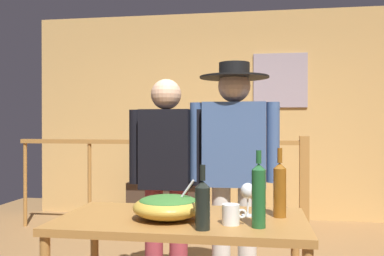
{
  "coord_description": "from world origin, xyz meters",
  "views": [
    {
      "loc": [
        0.18,
        -2.81,
        1.24
      ],
      "look_at": [
        -0.22,
        -0.26,
        1.22
      ],
      "focal_mm": 39.14,
      "sensor_mm": 36.0,
      "label": 1
    }
  ],
  "objects_px": {
    "flat_screen_tv": "(164,161)",
    "wine_bottle_green": "(259,194)",
    "framed_picture": "(280,80)",
    "wine_glass": "(248,192)",
    "stair_railing": "(205,171)",
    "wine_bottle_amber": "(280,189)",
    "wine_bottle_dark": "(203,204)",
    "salad_bowl": "(168,206)",
    "tv_console": "(164,201)",
    "person_standing_right": "(234,158)",
    "serving_table": "(182,232)",
    "person_standing_left": "(166,171)",
    "mug_white": "(231,214)"
  },
  "relations": [
    {
      "from": "flat_screen_tv",
      "to": "wine_bottle_green",
      "type": "relative_size",
      "value": 1.56
    },
    {
      "from": "framed_picture",
      "to": "wine_glass",
      "type": "height_order",
      "value": "framed_picture"
    },
    {
      "from": "stair_railing",
      "to": "wine_bottle_amber",
      "type": "bearing_deg",
      "value": -73.81
    },
    {
      "from": "stair_railing",
      "to": "wine_bottle_dark",
      "type": "xyz_separation_m",
      "value": [
        0.33,
        -2.76,
        0.15
      ]
    },
    {
      "from": "salad_bowl",
      "to": "wine_glass",
      "type": "bearing_deg",
      "value": 18.2
    },
    {
      "from": "framed_picture",
      "to": "stair_railing",
      "type": "bearing_deg",
      "value": -135.86
    },
    {
      "from": "tv_console",
      "to": "person_standing_right",
      "type": "bearing_deg",
      "value": -66.45
    },
    {
      "from": "wine_bottle_amber",
      "to": "wine_bottle_dark",
      "type": "bearing_deg",
      "value": -138.5
    },
    {
      "from": "framed_picture",
      "to": "tv_console",
      "type": "bearing_deg",
      "value": -168.95
    },
    {
      "from": "tv_console",
      "to": "wine_bottle_amber",
      "type": "distance_m",
      "value": 3.32
    },
    {
      "from": "tv_console",
      "to": "salad_bowl",
      "type": "bearing_deg",
      "value": -76.91
    },
    {
      "from": "salad_bowl",
      "to": "wine_glass",
      "type": "relative_size",
      "value": 2.05
    },
    {
      "from": "serving_table",
      "to": "person_standing_right",
      "type": "xyz_separation_m",
      "value": [
        0.24,
        0.7,
        0.34
      ]
    },
    {
      "from": "tv_console",
      "to": "person_standing_left",
      "type": "height_order",
      "value": "person_standing_left"
    },
    {
      "from": "person_standing_left",
      "to": "serving_table",
      "type": "bearing_deg",
      "value": 109.93
    },
    {
      "from": "serving_table",
      "to": "wine_bottle_green",
      "type": "bearing_deg",
      "value": -21.75
    },
    {
      "from": "wine_glass",
      "to": "wine_bottle_green",
      "type": "distance_m",
      "value": 0.26
    },
    {
      "from": "wine_bottle_dark",
      "to": "mug_white",
      "type": "relative_size",
      "value": 2.47
    },
    {
      "from": "flat_screen_tv",
      "to": "serving_table",
      "type": "bearing_deg",
      "value": -75.4
    },
    {
      "from": "serving_table",
      "to": "mug_white",
      "type": "distance_m",
      "value": 0.33
    },
    {
      "from": "stair_railing",
      "to": "wine_glass",
      "type": "bearing_deg",
      "value": -77.6
    },
    {
      "from": "wine_glass",
      "to": "person_standing_left",
      "type": "relative_size",
      "value": 0.12
    },
    {
      "from": "person_standing_right",
      "to": "tv_console",
      "type": "bearing_deg",
      "value": -67.42
    },
    {
      "from": "framed_picture",
      "to": "wine_bottle_amber",
      "type": "bearing_deg",
      "value": -93.04
    },
    {
      "from": "person_standing_left",
      "to": "stair_railing",
      "type": "bearing_deg",
      "value": -90.83
    },
    {
      "from": "stair_railing",
      "to": "wine_bottle_dark",
      "type": "distance_m",
      "value": 2.78
    },
    {
      "from": "wine_bottle_dark",
      "to": "mug_white",
      "type": "bearing_deg",
      "value": 43.94
    },
    {
      "from": "framed_picture",
      "to": "wine_bottle_green",
      "type": "relative_size",
      "value": 1.89
    },
    {
      "from": "serving_table",
      "to": "person_standing_left",
      "type": "distance_m",
      "value": 0.78
    },
    {
      "from": "wine_bottle_green",
      "to": "mug_white",
      "type": "height_order",
      "value": "wine_bottle_green"
    },
    {
      "from": "framed_picture",
      "to": "person_standing_right",
      "type": "relative_size",
      "value": 0.42
    },
    {
      "from": "flat_screen_tv",
      "to": "mug_white",
      "type": "height_order",
      "value": "flat_screen_tv"
    },
    {
      "from": "flat_screen_tv",
      "to": "person_standing_right",
      "type": "xyz_separation_m",
      "value": [
        1.03,
        -2.34,
        0.23
      ]
    },
    {
      "from": "wine_glass",
      "to": "tv_console",
      "type": "bearing_deg",
      "value": 110.9
    },
    {
      "from": "serving_table",
      "to": "wine_bottle_amber",
      "type": "relative_size",
      "value": 3.55
    },
    {
      "from": "tv_console",
      "to": "salad_bowl",
      "type": "distance_m",
      "value": 3.26
    },
    {
      "from": "wine_bottle_amber",
      "to": "wine_bottle_dark",
      "type": "distance_m",
      "value": 0.5
    },
    {
      "from": "wine_bottle_amber",
      "to": "person_standing_right",
      "type": "bearing_deg",
      "value": 114.33
    },
    {
      "from": "framed_picture",
      "to": "wine_bottle_amber",
      "type": "height_order",
      "value": "framed_picture"
    },
    {
      "from": "serving_table",
      "to": "mug_white",
      "type": "height_order",
      "value": "mug_white"
    },
    {
      "from": "framed_picture",
      "to": "wine_bottle_dark",
      "type": "distance_m",
      "value": 3.77
    },
    {
      "from": "wine_bottle_dark",
      "to": "wine_bottle_amber",
      "type": "bearing_deg",
      "value": 41.5
    },
    {
      "from": "framed_picture",
      "to": "wine_bottle_dark",
      "type": "xyz_separation_m",
      "value": [
        -0.55,
        -3.61,
        -0.95
      ]
    },
    {
      "from": "flat_screen_tv",
      "to": "person_standing_right",
      "type": "bearing_deg",
      "value": -66.17
    },
    {
      "from": "stair_railing",
      "to": "salad_bowl",
      "type": "distance_m",
      "value": 2.57
    },
    {
      "from": "wine_glass",
      "to": "flat_screen_tv",
      "type": "bearing_deg",
      "value": 111.1
    },
    {
      "from": "wine_bottle_amber",
      "to": "person_standing_right",
      "type": "height_order",
      "value": "person_standing_right"
    },
    {
      "from": "mug_white",
      "to": "wine_bottle_amber",
      "type": "bearing_deg",
      "value": 40.17
    },
    {
      "from": "serving_table",
      "to": "person_standing_right",
      "type": "relative_size",
      "value": 0.79
    },
    {
      "from": "framed_picture",
      "to": "person_standing_right",
      "type": "bearing_deg",
      "value": -99.65
    }
  ]
}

